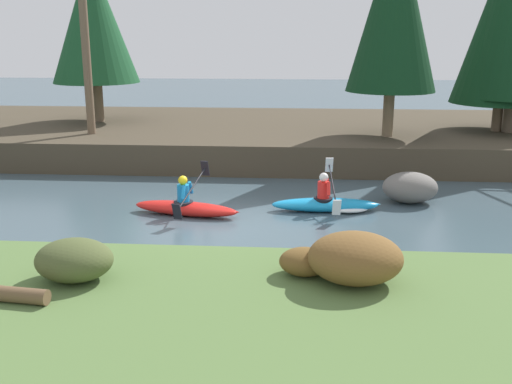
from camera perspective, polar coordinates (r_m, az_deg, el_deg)
The scene contains 13 objects.
ground_plane at distance 14.05m, azimuth -3.35°, elevation -3.34°, with size 90.00×90.00×0.00m, color #425660.
riverbank_near at distance 8.84m, azimuth -8.26°, elevation -13.30°, with size 44.00×5.95×0.51m.
riverbank_far at distance 23.33m, azimuth -0.25°, elevation 5.35°, with size 44.00×9.65×0.99m.
conifer_tree_mid_left at distance 24.36m, azimuth -15.26°, elevation 15.56°, with size 3.30×3.30×6.24m.
conifer_tree_centre at distance 20.61m, azimuth 13.05°, elevation 16.93°, with size 2.95×2.95×7.00m.
conifer_tree_mid_right at distance 22.86m, azimuth 22.87°, elevation 15.23°, with size 3.43×3.43×6.93m.
bare_tree_upstream at distance 21.43m, azimuth -15.82°, elevation 13.65°, with size 3.65×3.60×6.62m.
shrub_clump_nearest at distance 10.18m, azimuth -16.93°, elevation -6.22°, with size 1.27×1.06×0.69m.
shrub_clump_second at distance 10.01m, azimuth 4.65°, elevation -6.63°, with size 0.85×0.71×0.46m.
shrub_clump_third at distance 9.76m, azimuth 9.44°, elevation -6.22°, with size 1.53×1.27×0.83m.
kayaker_lead at distance 15.29m, azimuth 7.02°, elevation -1.12°, with size 2.79×2.07×1.20m.
kayaker_middle at distance 14.96m, azimuth -6.64°, elevation -1.38°, with size 2.79×2.06×1.20m.
boulder_midstream at distance 16.43m, azimuth 14.46°, elevation 0.42°, with size 1.46×1.14×0.82m.
Camera 1 is at (1.80, -13.21, 4.43)m, focal length 42.00 mm.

